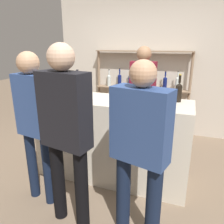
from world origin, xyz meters
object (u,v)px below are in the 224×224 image
counter_bottle_3 (78,86)px  customer_right (140,143)px  counter_bottle_2 (60,83)px  counter_bottle_0 (62,89)px  customer_center (66,127)px  server_behind_counter (142,91)px  customer_left (34,117)px  wine_glass (137,89)px  counter_bottle_1 (179,92)px  cork_jar (135,99)px

counter_bottle_3 → customer_right: size_ratio=0.21×
counter_bottle_2 → counter_bottle_3: 0.39m
counter_bottle_3 → customer_right: (1.03, -0.86, -0.27)m
counter_bottle_0 → customer_center: size_ratio=0.19×
counter_bottle_3 → server_behind_counter: (0.68, 0.86, -0.19)m
counter_bottle_0 → customer_left: (-0.01, -0.55, -0.21)m
customer_right → server_behind_counter: size_ratio=0.96×
customer_left → counter_bottle_0: bearing=7.9°
customer_left → server_behind_counter: server_behind_counter is taller
server_behind_counter → customer_right: bearing=12.7°
customer_left → customer_right: (1.17, -0.12, -0.06)m
wine_glass → customer_center: 1.15m
counter_bottle_3 → counter_bottle_1: bearing=7.0°
counter_bottle_1 → customer_center: customer_center is taller
counter_bottle_2 → counter_bottle_0: bearing=-53.5°
customer_center → server_behind_counter: 1.82m
counter_bottle_2 → cork_jar: counter_bottle_2 is taller
counter_bottle_0 → counter_bottle_1: 1.43m
counter_bottle_0 → counter_bottle_3: 0.23m
counter_bottle_1 → customer_center: bearing=-129.6°
counter_bottle_1 → counter_bottle_2: (-1.63, -0.02, 0.00)m
counter_bottle_0 → customer_center: (0.49, -0.74, -0.18)m
counter_bottle_2 → customer_center: (0.73, -1.07, -0.18)m
cork_jar → server_behind_counter: bearing=97.1°
counter_bottle_2 → customer_left: 0.92m
counter_bottle_1 → counter_bottle_3: bearing=-173.0°
wine_glass → customer_right: 1.06m
customer_center → customer_right: size_ratio=1.07×
customer_left → customer_center: customer_center is taller
counter_bottle_3 → server_behind_counter: bearing=51.5°
cork_jar → customer_center: size_ratio=0.09×
counter_bottle_1 → cork_jar: counter_bottle_1 is taller
customer_center → customer_right: customer_center is taller
customer_left → customer_right: 1.18m
wine_glass → customer_left: (-0.89, -0.87, -0.19)m
counter_bottle_0 → server_behind_counter: server_behind_counter is taller
customer_center → customer_left: bearing=79.6°
customer_left → customer_right: customer_left is taller
counter_bottle_1 → customer_left: (-1.40, -0.89, -0.20)m
counter_bottle_2 → wine_glass: (1.12, -0.00, -0.01)m
counter_bottle_2 → cork_jar: bearing=-15.4°
counter_bottle_0 → cork_jar: bearing=-0.1°
customer_right → customer_center: bearing=111.3°
counter_bottle_1 → counter_bottle_3: 1.27m
cork_jar → counter_bottle_0: bearing=179.9°
counter_bottle_2 → counter_bottle_3: size_ratio=0.95×
wine_glass → server_behind_counter: 0.75m
cork_jar → customer_center: bearing=-121.4°
counter_bottle_0 → customer_center: customer_center is taller
counter_bottle_0 → counter_bottle_2: counter_bottle_0 is taller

